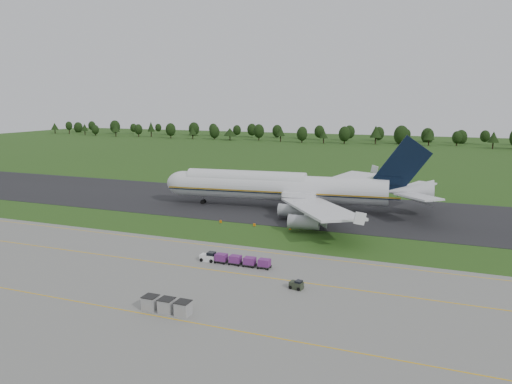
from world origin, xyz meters
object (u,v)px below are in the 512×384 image
at_px(aircraft, 286,187).
at_px(baggage_train, 234,260).
at_px(uld_row, 167,305).
at_px(utility_cart, 296,285).
at_px(edge_markers, 254,225).

bearing_deg(aircraft, baggage_train, -82.87).
height_order(baggage_train, uld_row, uld_row).
height_order(aircraft, utility_cart, aircraft).
height_order(baggage_train, edge_markers, baggage_train).
relative_size(aircraft, edge_markers, 4.08).
distance_m(aircraft, baggage_train, 44.49).
bearing_deg(utility_cart, edge_markers, 121.12).
height_order(utility_cart, edge_markers, utility_cart).
bearing_deg(baggage_train, uld_row, -90.89).
bearing_deg(edge_markers, uld_row, -82.55).
distance_m(baggage_train, utility_cart, 14.35).
bearing_deg(uld_row, utility_cart, 46.38).
bearing_deg(baggage_train, aircraft, 97.13).
bearing_deg(uld_row, baggage_train, 89.11).
height_order(aircraft, uld_row, aircraft).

